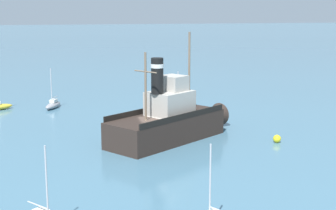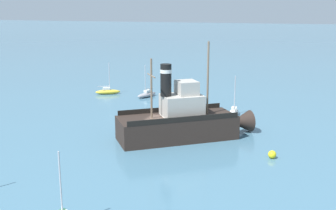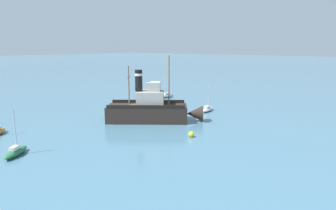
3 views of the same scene
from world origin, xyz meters
name	(u,v)px [view 1 (image 1 of 3)]	position (x,y,z in m)	size (l,w,h in m)	color
ground_plane	(154,145)	(0.00, 0.00, 0.00)	(600.00, 600.00, 0.00)	#477289
old_tugboat	(171,120)	(-1.64, 1.91, 1.83)	(11.31, 13.57, 9.90)	#2D231E
sailboat_grey	(53,105)	(-19.26, -8.99, 0.43)	(3.94, 2.41, 4.90)	gray
sailboat_white	(179,110)	(-12.77, 5.29, 0.43)	(3.90, 1.52, 4.90)	white
mooring_buoy	(277,139)	(1.43, 11.22, 0.36)	(0.73, 0.73, 0.73)	yellow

